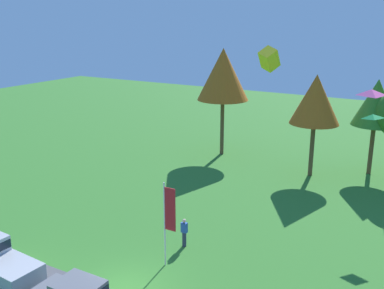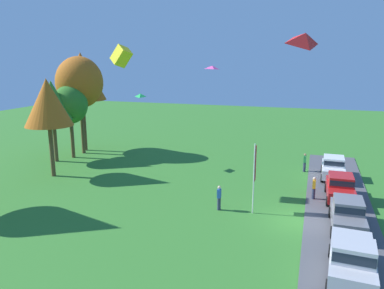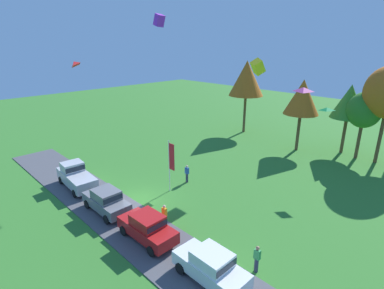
{
  "view_description": "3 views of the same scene",
  "coord_description": "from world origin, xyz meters",
  "px_view_note": "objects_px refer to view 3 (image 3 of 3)",
  "views": [
    {
      "loc": [
        12.41,
        -14.91,
        12.86
      ],
      "look_at": [
        0.13,
        6.29,
        5.85
      ],
      "focal_mm": 42.0,
      "sensor_mm": 36.0,
      "label": 1
    },
    {
      "loc": [
        -22.88,
        -0.56,
        9.87
      ],
      "look_at": [
        -0.58,
        6.82,
        4.61
      ],
      "focal_mm": 35.0,
      "sensor_mm": 36.0,
      "label": 2
    },
    {
      "loc": [
        18.72,
        -12.35,
        12.5
      ],
      "look_at": [
        1.85,
        4.27,
        4.35
      ],
      "focal_mm": 28.0,
      "sensor_mm": 36.0,
      "label": 3
    }
  ],
  "objects_px": {
    "tree_lone_near": "(302,97)",
    "tree_far_left": "(364,110)",
    "tree_left_of_center": "(349,102)",
    "flag_banner": "(171,160)",
    "car_sedan_mid_row": "(106,200)",
    "kite_diamond_high_left": "(74,64)",
    "tree_far_right": "(247,78)",
    "person_on_lawn": "(164,215)",
    "person_beside_suv": "(187,174)",
    "kite_box_trailing_tail": "(258,67)",
    "kite_box_mid_center": "(159,20)",
    "car_sedan_far_end": "(211,265)",
    "kite_diamond_high_right": "(327,109)",
    "car_sedan_near_entrance": "(147,226)",
    "person_watching_sky": "(257,259)",
    "car_pickup_by_flagpole": "(76,176)",
    "kite_diamond_near_flag": "(303,89)"
  },
  "relations": [
    {
      "from": "person_beside_suv",
      "to": "kite_diamond_high_right",
      "type": "height_order",
      "value": "kite_diamond_high_right"
    },
    {
      "from": "tree_far_right",
      "to": "kite_diamond_near_flag",
      "type": "xyz_separation_m",
      "value": [
        15.11,
        -14.45,
        1.63
      ]
    },
    {
      "from": "kite_box_trailing_tail",
      "to": "kite_box_mid_center",
      "type": "xyz_separation_m",
      "value": [
        -8.15,
        -5.45,
        4.29
      ]
    },
    {
      "from": "kite_diamond_high_right",
      "to": "person_beside_suv",
      "type": "bearing_deg",
      "value": -130.29
    },
    {
      "from": "car_sedan_mid_row",
      "to": "kite_diamond_high_left",
      "type": "relative_size",
      "value": 4.27
    },
    {
      "from": "tree_far_right",
      "to": "kite_box_trailing_tail",
      "type": "height_order",
      "value": "kite_box_trailing_tail"
    },
    {
      "from": "kite_box_mid_center",
      "to": "car_sedan_far_end",
      "type": "bearing_deg",
      "value": -31.65
    },
    {
      "from": "car_sedan_mid_row",
      "to": "tree_lone_near",
      "type": "distance_m",
      "value": 24.54
    },
    {
      "from": "tree_far_right",
      "to": "tree_left_of_center",
      "type": "distance_m",
      "value": 13.5
    },
    {
      "from": "car_sedan_mid_row",
      "to": "kite_diamond_high_left",
      "type": "distance_m",
      "value": 13.39
    },
    {
      "from": "person_beside_suv",
      "to": "tree_far_right",
      "type": "height_order",
      "value": "tree_far_right"
    },
    {
      "from": "tree_lone_near",
      "to": "kite_box_trailing_tail",
      "type": "bearing_deg",
      "value": -98.62
    },
    {
      "from": "car_pickup_by_flagpole",
      "to": "car_sedan_far_end",
      "type": "bearing_deg",
      "value": 0.83
    },
    {
      "from": "car_pickup_by_flagpole",
      "to": "tree_far_right",
      "type": "xyz_separation_m",
      "value": [
        0.07,
        25.23,
        6.58
      ]
    },
    {
      "from": "flag_banner",
      "to": "kite_diamond_high_right",
      "type": "height_order",
      "value": "kite_diamond_high_right"
    },
    {
      "from": "car_sedan_far_end",
      "to": "flag_banner",
      "type": "height_order",
      "value": "flag_banner"
    },
    {
      "from": "car_sedan_near_entrance",
      "to": "car_sedan_far_end",
      "type": "distance_m",
      "value": 5.36
    },
    {
      "from": "tree_lone_near",
      "to": "flag_banner",
      "type": "distance_m",
      "value": 18.44
    },
    {
      "from": "car_sedan_far_end",
      "to": "flag_banner",
      "type": "distance_m",
      "value": 10.97
    },
    {
      "from": "tree_far_left",
      "to": "person_on_lawn",
      "type": "bearing_deg",
      "value": -101.6
    },
    {
      "from": "car_sedan_mid_row",
      "to": "kite_diamond_high_right",
      "type": "relative_size",
      "value": 4.14
    },
    {
      "from": "flag_banner",
      "to": "car_sedan_far_end",
      "type": "bearing_deg",
      "value": -29.37
    },
    {
      "from": "tree_far_right",
      "to": "flag_banner",
      "type": "distance_m",
      "value": 21.31
    },
    {
      "from": "tree_lone_near",
      "to": "tree_far_left",
      "type": "bearing_deg",
      "value": 20.55
    },
    {
      "from": "tree_lone_near",
      "to": "tree_left_of_center",
      "type": "height_order",
      "value": "tree_lone_near"
    },
    {
      "from": "kite_box_trailing_tail",
      "to": "tree_left_of_center",
      "type": "bearing_deg",
      "value": 63.33
    },
    {
      "from": "car_sedan_near_entrance",
      "to": "person_on_lawn",
      "type": "relative_size",
      "value": 2.59
    },
    {
      "from": "tree_far_right",
      "to": "person_on_lawn",
      "type": "bearing_deg",
      "value": -66.36
    },
    {
      "from": "person_beside_suv",
      "to": "tree_far_right",
      "type": "relative_size",
      "value": 0.17
    },
    {
      "from": "person_watching_sky",
      "to": "kite_diamond_high_left",
      "type": "distance_m",
      "value": 22.85
    },
    {
      "from": "car_sedan_mid_row",
      "to": "person_watching_sky",
      "type": "xyz_separation_m",
      "value": [
        11.7,
        2.84,
        -0.16
      ]
    },
    {
      "from": "car_sedan_near_entrance",
      "to": "tree_far_left",
      "type": "height_order",
      "value": "tree_far_left"
    },
    {
      "from": "kite_diamond_high_left",
      "to": "kite_box_trailing_tail",
      "type": "bearing_deg",
      "value": 49.48
    },
    {
      "from": "flag_banner",
      "to": "person_watching_sky",
      "type": "bearing_deg",
      "value": -15.15
    },
    {
      "from": "person_watching_sky",
      "to": "tree_left_of_center",
      "type": "distance_m",
      "value": 24.68
    },
    {
      "from": "car_sedan_mid_row",
      "to": "tree_far_right",
      "type": "xyz_separation_m",
      "value": [
        -5.7,
        25.44,
        6.64
      ]
    },
    {
      "from": "tree_lone_near",
      "to": "tree_left_of_center",
      "type": "distance_m",
      "value": 5.14
    },
    {
      "from": "tree_far_right",
      "to": "tree_lone_near",
      "type": "distance_m",
      "value": 9.41
    },
    {
      "from": "car_pickup_by_flagpole",
      "to": "kite_box_trailing_tail",
      "type": "xyz_separation_m",
      "value": [
        8.05,
        15.69,
        9.1
      ]
    },
    {
      "from": "car_sedan_near_entrance",
      "to": "car_sedan_far_end",
      "type": "height_order",
      "value": "same"
    },
    {
      "from": "person_watching_sky",
      "to": "kite_diamond_high_left",
      "type": "height_order",
      "value": "kite_diamond_high_left"
    },
    {
      "from": "car_sedan_far_end",
      "to": "tree_far_left",
      "type": "bearing_deg",
      "value": 91.93
    },
    {
      "from": "person_beside_suv",
      "to": "kite_box_trailing_tail",
      "type": "height_order",
      "value": "kite_box_trailing_tail"
    },
    {
      "from": "car_sedan_far_end",
      "to": "car_sedan_near_entrance",
      "type": "bearing_deg",
      "value": -176.9
    },
    {
      "from": "person_beside_suv",
      "to": "kite_diamond_high_left",
      "type": "xyz_separation_m",
      "value": [
        -9.53,
        -5.27,
        9.71
      ]
    },
    {
      "from": "tree_left_of_center",
      "to": "flag_banner",
      "type": "height_order",
      "value": "tree_left_of_center"
    },
    {
      "from": "person_beside_suv",
      "to": "kite_box_mid_center",
      "type": "bearing_deg",
      "value": 159.07
    },
    {
      "from": "flag_banner",
      "to": "kite_box_trailing_tail",
      "type": "distance_m",
      "value": 12.53
    },
    {
      "from": "person_beside_suv",
      "to": "kite_diamond_high_right",
      "type": "bearing_deg",
      "value": 49.71
    },
    {
      "from": "tree_far_left",
      "to": "kite_diamond_near_flag",
      "type": "relative_size",
      "value": 6.83
    }
  ]
}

